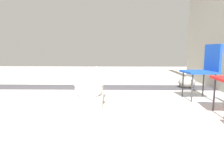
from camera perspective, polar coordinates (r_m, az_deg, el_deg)
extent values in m
plane|color=beige|center=(3.15, -8.67, -4.98)|extent=(14.00, 14.00, 0.00)
cube|color=#423F44|center=(4.39, 0.81, -0.88)|extent=(0.56, 8.00, 0.01)
cube|color=white|center=(2.97, -5.81, -4.08)|extent=(0.61, 0.36, 0.17)
ellipsoid|color=white|center=(2.84, -6.05, -1.06)|extent=(0.45, 0.37, 0.28)
cylinder|color=white|center=(2.83, -6.07, 0.05)|extent=(0.40, 0.40, 0.03)
cube|color=white|center=(3.13, -5.51, 0.97)|extent=(0.19, 0.35, 0.30)
cube|color=white|center=(3.12, -5.56, 4.03)|extent=(0.22, 0.37, 0.04)
cylinder|color=silver|center=(3.11, -4.09, 4.48)|extent=(0.02, 0.02, 0.01)
cube|color=#1947B2|center=(3.56, 21.74, 2.95)|extent=(0.48, 0.48, 0.03)
cube|color=#1947B2|center=(3.64, 24.81, 6.27)|extent=(0.44, 0.08, 0.40)
cylinder|color=#38383D|center=(3.36, 20.19, -1.02)|extent=(0.02, 0.02, 0.40)
cylinder|color=#38383D|center=(3.67, 18.01, -0.12)|extent=(0.02, 0.02, 0.40)
cylinder|color=#38383D|center=(3.52, 25.23, -0.91)|extent=(0.02, 0.02, 0.40)
cylinder|color=#38383D|center=(3.81, 22.73, -0.06)|extent=(0.02, 0.02, 0.40)
cylinder|color=#38383D|center=(2.98, 25.13, -2.51)|extent=(0.02, 0.02, 0.40)
ellipsoid|color=gray|center=(4.57, 18.98, 0.43)|extent=(0.47, 0.45, 0.23)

